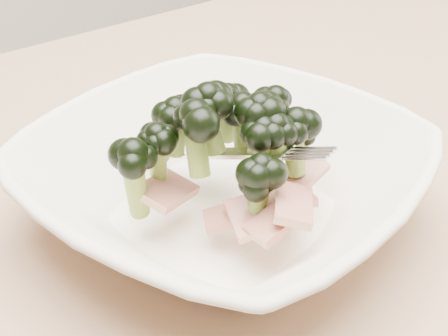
{
  "coord_description": "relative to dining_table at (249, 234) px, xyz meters",
  "views": [
    {
      "loc": [
        -0.34,
        -0.39,
        1.08
      ],
      "look_at": [
        -0.08,
        -0.06,
        0.8
      ],
      "focal_mm": 50.0,
      "sensor_mm": 36.0,
      "label": 1
    }
  ],
  "objects": [
    {
      "name": "dining_table",
      "position": [
        0.0,
        0.0,
        0.0
      ],
      "size": [
        1.2,
        0.8,
        0.75
      ],
      "color": "tan",
      "rests_on": "ground"
    },
    {
      "name": "broccoli_dish",
      "position": [
        -0.08,
        -0.06,
        0.14
      ],
      "size": [
        0.37,
        0.37,
        0.13
      ],
      "color": "white",
      "rests_on": "dining_table"
    }
  ]
}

